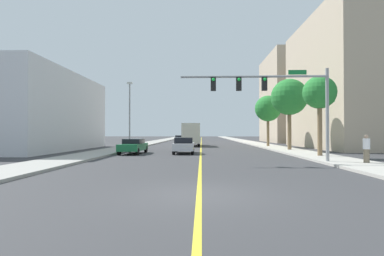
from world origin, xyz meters
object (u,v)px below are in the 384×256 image
(palm_near, at_px, (320,94))
(palm_far, at_px, (268,109))
(traffic_signal_mast, at_px, (276,92))
(car_green, at_px, (133,146))
(street_lamp, at_px, (130,111))
(car_white, at_px, (180,139))
(car_silver, at_px, (184,145))
(palm_mid, at_px, (289,97))
(delivery_truck, at_px, (191,134))
(pedestrian, at_px, (366,149))

(palm_near, relative_size, palm_far, 0.92)
(traffic_signal_mast, relative_size, car_green, 1.96)
(street_lamp, xyz_separation_m, car_white, (4.06, 21.37, -3.49))
(palm_near, height_order, car_silver, palm_near)
(palm_mid, distance_m, delivery_truck, 15.76)
(traffic_signal_mast, bearing_deg, car_green, 142.66)
(car_green, bearing_deg, car_silver, -172.70)
(traffic_signal_mast, xyz_separation_m, palm_far, (4.08, 20.95, 0.62))
(palm_far, bearing_deg, palm_near, -88.86)
(car_green, bearing_deg, street_lamp, -72.63)
(car_silver, height_order, car_green, car_silver)
(palm_mid, bearing_deg, car_white, 119.20)
(palm_near, distance_m, car_silver, 12.01)
(street_lamp, distance_m, palm_mid, 17.06)
(car_white, relative_size, pedestrian, 2.83)
(delivery_truck, distance_m, pedestrian, 27.10)
(traffic_signal_mast, xyz_separation_m, car_silver, (-6.13, 8.57, -3.61))
(palm_far, height_order, car_green, palm_far)
(palm_mid, xyz_separation_m, car_white, (-12.88, 23.04, -4.78))
(car_white, distance_m, pedestrian, 39.04)
(palm_near, relative_size, pedestrian, 3.75)
(palm_near, distance_m, palm_mid, 8.24)
(palm_far, distance_m, car_white, 19.84)
(car_silver, distance_m, pedestrian, 14.59)
(street_lamp, xyz_separation_m, pedestrian, (17.42, -15.31, -3.27))
(street_lamp, bearing_deg, car_silver, -42.75)
(car_white, height_order, pedestrian, pedestrian)
(palm_near, relative_size, palm_mid, 0.83)
(palm_far, bearing_deg, car_green, -138.74)
(street_lamp, bearing_deg, palm_near, -30.39)
(palm_far, relative_size, pedestrian, 4.07)
(street_lamp, bearing_deg, car_green, -73.63)
(palm_near, relative_size, car_white, 1.33)
(car_white, bearing_deg, pedestrian, -72.53)
(car_white, bearing_deg, car_green, -97.08)
(car_silver, bearing_deg, car_white, 93.89)
(palm_far, height_order, car_white, palm_far)
(palm_near, height_order, car_green, palm_near)
(street_lamp, distance_m, car_green, 7.47)
(car_green, bearing_deg, traffic_signal_mast, 143.66)
(palm_mid, bearing_deg, car_silver, -158.55)
(palm_mid, height_order, palm_far, palm_mid)
(car_silver, xyz_separation_m, car_green, (-4.46, -0.49, -0.03))
(street_lamp, bearing_deg, pedestrian, -41.32)
(traffic_signal_mast, height_order, pedestrian, traffic_signal_mast)
(pedestrian, bearing_deg, delivery_truck, -18.36)
(palm_mid, distance_m, car_green, 16.49)
(street_lamp, distance_m, pedestrian, 23.42)
(street_lamp, distance_m, car_silver, 9.28)
(palm_mid, bearing_deg, traffic_signal_mast, -109.39)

